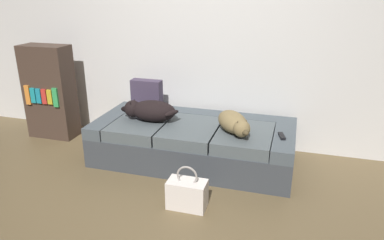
# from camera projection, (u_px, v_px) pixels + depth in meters

# --- Properties ---
(ground_plane) EXTENTS (10.00, 10.00, 0.00)m
(ground_plane) POSITION_uv_depth(u_px,v_px,m) (159.00, 213.00, 2.91)
(ground_plane) COLOR brown
(back_wall) EXTENTS (6.40, 0.10, 2.80)m
(back_wall) POSITION_uv_depth(u_px,v_px,m) (209.00, 18.00, 3.84)
(back_wall) COLOR silver
(back_wall) RESTS_ON ground
(couch) EXTENTS (2.02, 0.93, 0.42)m
(couch) POSITION_uv_depth(u_px,v_px,m) (193.00, 142.00, 3.72)
(couch) COLOR #3A3F45
(couch) RESTS_ON ground
(dog_dark) EXTENTS (0.63, 0.29, 0.22)m
(dog_dark) POSITION_uv_depth(u_px,v_px,m) (150.00, 110.00, 3.68)
(dog_dark) COLOR black
(dog_dark) RESTS_ON couch
(dog_tan) EXTENTS (0.43, 0.51, 0.19)m
(dog_tan) POSITION_uv_depth(u_px,v_px,m) (234.00, 123.00, 3.38)
(dog_tan) COLOR olive
(dog_tan) RESTS_ON couch
(tv_remote) EXTENTS (0.08, 0.16, 0.02)m
(tv_remote) POSITION_uv_depth(u_px,v_px,m) (282.00, 136.00, 3.30)
(tv_remote) COLOR black
(tv_remote) RESTS_ON couch
(throw_pillow) EXTENTS (0.34, 0.12, 0.34)m
(throw_pillow) POSITION_uv_depth(u_px,v_px,m) (147.00, 95.00, 3.99)
(throw_pillow) COLOR #42364D
(throw_pillow) RESTS_ON couch
(handbag) EXTENTS (0.32, 0.18, 0.38)m
(handbag) POSITION_uv_depth(u_px,v_px,m) (187.00, 194.00, 2.95)
(handbag) COLOR white
(handbag) RESTS_ON ground
(bookshelf) EXTENTS (0.56, 0.30, 1.10)m
(bookshelf) POSITION_uv_depth(u_px,v_px,m) (50.00, 92.00, 4.25)
(bookshelf) COLOR #423128
(bookshelf) RESTS_ON ground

